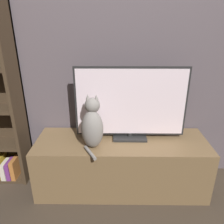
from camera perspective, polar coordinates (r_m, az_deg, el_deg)
name	(u,v)px	position (r m, az deg, el deg)	size (l,w,h in m)	color
wall_back	(122,46)	(2.05, 2.67, 16.79)	(4.80, 0.05, 2.60)	#564C51
tv_stand	(121,164)	(2.14, 2.42, -13.34)	(1.56, 0.52, 0.50)	brown
tv	(131,104)	(1.92, 4.92, 2.03)	(0.98, 0.18, 0.66)	black
cat	(92,126)	(1.83, -5.14, -3.58)	(0.20, 0.32, 0.46)	gray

